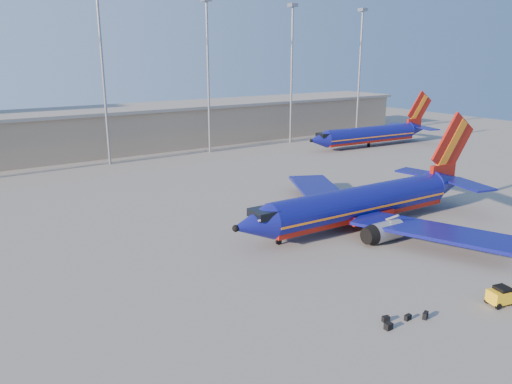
% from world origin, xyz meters
% --- Properties ---
extents(ground, '(220.00, 220.00, 0.00)m').
position_xyz_m(ground, '(0.00, 0.00, 0.00)').
color(ground, slate).
rests_on(ground, ground).
extents(terminal_building, '(122.00, 16.00, 8.50)m').
position_xyz_m(terminal_building, '(10.00, 58.00, 4.32)').
color(terminal_building, gray).
rests_on(terminal_building, ground).
extents(light_mast_row, '(101.60, 1.60, 28.65)m').
position_xyz_m(light_mast_row, '(5.00, 46.00, 17.55)').
color(light_mast_row, gray).
rests_on(light_mast_row, ground).
extents(aircraft_main, '(35.16, 33.82, 11.91)m').
position_xyz_m(aircraft_main, '(8.73, -1.81, 2.54)').
color(aircraft_main, navy).
rests_on(aircraft_main, ground).
extents(aircraft_second, '(32.54, 12.64, 11.02)m').
position_xyz_m(aircraft_second, '(46.32, 32.72, 2.53)').
color(aircraft_second, navy).
rests_on(aircraft_second, ground).
extents(baggage_tug, '(2.33, 1.71, 1.51)m').
position_xyz_m(baggage_tug, '(3.72, -21.18, 0.78)').
color(baggage_tug, yellow).
rests_on(baggage_tug, ground).
extents(luggage_pile, '(4.02, 1.79, 0.52)m').
position_xyz_m(luggage_pile, '(-4.84, -18.74, 0.24)').
color(luggage_pile, black).
rests_on(luggage_pile, ground).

